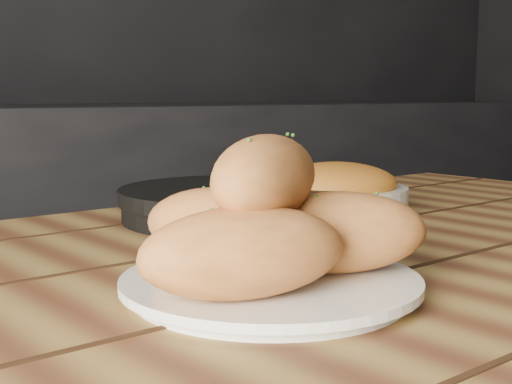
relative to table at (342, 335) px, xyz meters
name	(u,v)px	position (x,y,z in m)	size (l,w,h in m)	color
counter	(114,285)	(0.26, 1.03, -0.20)	(2.80, 0.60, 0.90)	black
table	(342,335)	(0.00, 0.00, 0.00)	(1.48, 0.89, 0.75)	olive
plate	(271,286)	(-0.18, -0.09, 0.11)	(0.26, 0.26, 0.02)	white
bread_rolls	(268,222)	(-0.19, -0.09, 0.17)	(0.30, 0.25, 0.12)	#C06E35
skillet	(233,203)	(0.03, 0.25, 0.12)	(0.44, 0.32, 0.05)	black
bowl	(336,191)	(0.18, 0.19, 0.13)	(0.21, 0.21, 0.08)	white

